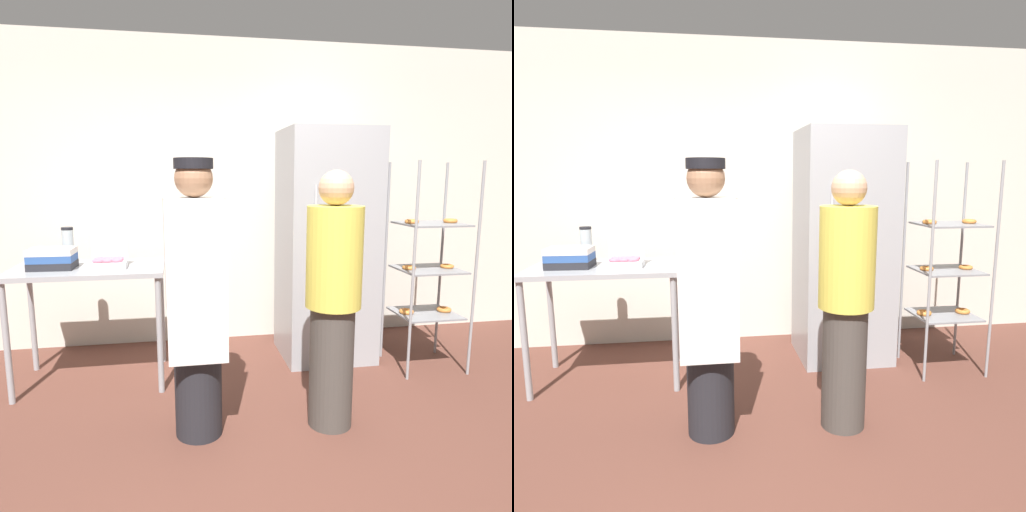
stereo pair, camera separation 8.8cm
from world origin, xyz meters
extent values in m
plane|color=brown|center=(0.00, 0.00, 0.00)|extent=(14.00, 14.00, 0.00)
cube|color=silver|center=(0.00, 2.24, 1.40)|extent=(6.40, 0.12, 2.79)
cube|color=#9EA0A5|center=(0.82, 1.60, 0.98)|extent=(0.76, 0.67, 1.95)
cube|color=gray|center=(0.82, 1.27, 1.00)|extent=(0.70, 0.02, 1.60)
cylinder|color=silver|center=(0.61, 1.25, 1.03)|extent=(0.02, 0.02, 0.96)
cylinder|color=#93969B|center=(1.30, 0.98, 0.84)|extent=(0.02, 0.02, 1.68)
cylinder|color=#93969B|center=(1.82, 0.98, 0.84)|extent=(0.02, 0.02, 1.68)
cylinder|color=#93969B|center=(1.30, 1.45, 0.84)|extent=(0.02, 0.02, 1.68)
cylinder|color=#93969B|center=(1.82, 1.45, 0.84)|extent=(0.02, 0.02, 1.68)
cube|color=gray|center=(1.56, 1.22, 0.45)|extent=(0.48, 0.43, 0.01)
torus|color=orange|center=(1.39, 1.22, 0.47)|extent=(0.12, 0.12, 0.03)
torus|color=orange|center=(1.73, 1.22, 0.47)|extent=(0.12, 0.12, 0.03)
cube|color=gray|center=(1.56, 1.22, 0.82)|extent=(0.48, 0.43, 0.01)
torus|color=orange|center=(1.39, 1.22, 0.84)|extent=(0.11, 0.11, 0.03)
torus|color=orange|center=(1.73, 1.22, 0.84)|extent=(0.11, 0.11, 0.03)
cube|color=gray|center=(1.56, 1.22, 1.19)|extent=(0.48, 0.43, 0.01)
torus|color=orange|center=(1.39, 1.22, 1.21)|extent=(0.11, 0.11, 0.03)
torus|color=orange|center=(1.73, 1.22, 1.21)|extent=(0.11, 0.11, 0.03)
cube|color=#9EA0A5|center=(-1.10, 1.39, 0.88)|extent=(1.10, 0.66, 0.04)
cylinder|color=#9EA0A5|center=(-1.61, 1.10, 0.43)|extent=(0.04, 0.04, 0.86)
cylinder|color=#9EA0A5|center=(-0.59, 1.10, 0.43)|extent=(0.04, 0.04, 0.86)
cylinder|color=#9EA0A5|center=(-1.61, 1.68, 0.43)|extent=(0.04, 0.04, 0.86)
cylinder|color=#9EA0A5|center=(-0.59, 1.68, 0.43)|extent=(0.04, 0.04, 0.86)
cube|color=white|center=(-0.95, 1.32, 0.93)|extent=(0.26, 0.19, 0.05)
cube|color=white|center=(-0.95, 1.41, 1.04)|extent=(0.26, 0.01, 0.19)
torus|color=#C66B84|center=(-1.01, 1.28, 0.96)|extent=(0.09, 0.09, 0.03)
torus|color=#C66B84|center=(-0.95, 1.28, 0.96)|extent=(0.09, 0.09, 0.03)
torus|color=#C66B84|center=(-0.88, 1.28, 0.96)|extent=(0.09, 0.09, 0.03)
torus|color=#C66B84|center=(-1.01, 1.35, 0.96)|extent=(0.09, 0.09, 0.03)
torus|color=#C66B84|center=(-0.95, 1.35, 0.96)|extent=(0.09, 0.09, 0.03)
torus|color=#C66B84|center=(-0.88, 1.35, 0.96)|extent=(0.09, 0.09, 0.03)
cylinder|color=#99999E|center=(-1.29, 1.62, 0.94)|extent=(0.11, 0.11, 0.08)
cylinder|color=#B2BCC1|center=(-1.29, 1.62, 1.07)|extent=(0.09, 0.09, 0.17)
cylinder|color=black|center=(-1.29, 1.62, 1.16)|extent=(0.09, 0.09, 0.02)
cube|color=#232328|center=(-1.34, 1.35, 0.93)|extent=(0.32, 0.24, 0.05)
cube|color=#2D5193|center=(-1.34, 1.35, 0.98)|extent=(0.32, 0.23, 0.05)
cube|color=silver|center=(-1.34, 1.35, 1.03)|extent=(0.32, 0.23, 0.04)
cylinder|color=#232328|center=(-0.34, 0.50, 0.40)|extent=(0.29, 0.29, 0.81)
cylinder|color=silver|center=(-0.34, 0.50, 1.13)|extent=(0.35, 0.35, 0.64)
sphere|color=#9E7051|center=(-0.34, 0.50, 1.55)|extent=(0.22, 0.22, 0.22)
cube|color=white|center=(-0.34, 0.32, 0.98)|extent=(0.34, 0.02, 0.92)
cylinder|color=black|center=(-0.34, 0.50, 1.64)|extent=(0.22, 0.22, 0.06)
cylinder|color=#47423D|center=(0.49, 0.46, 0.39)|extent=(0.28, 0.28, 0.78)
cylinder|color=#DBCC4C|center=(0.49, 0.46, 1.09)|extent=(0.34, 0.34, 0.62)
sphere|color=tan|center=(0.49, 0.46, 1.50)|extent=(0.21, 0.21, 0.21)
camera|label=1|loc=(-0.45, -2.12, 1.56)|focal=32.00mm
camera|label=2|loc=(-0.36, -2.13, 1.56)|focal=32.00mm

